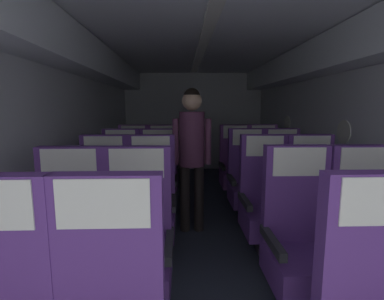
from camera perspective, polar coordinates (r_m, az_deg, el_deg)
ground at (r=3.37m, az=2.64°, el=-16.37°), size 3.34×7.18×0.02m
fuselage_shell at (r=3.31m, az=2.49°, el=11.94°), size 3.22×6.83×2.23m
seat_b_left_window at (r=2.15m, az=-23.65°, el=-17.83°), size 0.49×0.51×1.15m
seat_b_left_aisle at (r=2.03m, az=-11.07°, el=-18.86°), size 0.49×0.51×1.15m
seat_b_right_aisle at (r=2.38m, az=31.92°, el=-15.80°), size 0.49×0.51×1.15m
seat_b_right_window at (r=2.18m, az=21.02°, el=-17.31°), size 0.49×0.51×1.15m
seat_c_left_window at (r=2.89m, az=-17.46°, el=-10.65°), size 0.49×0.51×1.15m
seat_c_left_aisle at (r=2.80m, az=-8.28°, el=-11.00°), size 0.49×0.51×1.15m
seat_c_right_aisle at (r=3.05m, az=23.13°, el=-9.97°), size 0.49×0.51×1.15m
seat_c_right_window at (r=2.89m, az=14.60°, el=-10.51°), size 0.49×0.51×1.15m
seat_d_left_window at (r=3.64m, az=-14.24°, el=-6.57°), size 0.49×0.51×1.15m
seat_d_left_aisle at (r=3.58m, az=-6.90°, el=-6.62°), size 0.49×0.51×1.15m
seat_d_right_aisle at (r=3.78m, az=17.85°, el=-6.14°), size 0.49×0.51×1.15m
seat_d_right_window at (r=3.66m, az=11.14°, el=-6.38°), size 0.49×0.51×1.15m
seat_e_left_window at (r=4.45m, az=-11.80°, el=-3.74°), size 0.49×0.51×1.15m
seat_e_left_aisle at (r=4.38m, az=-5.96°, el=-3.79°), size 0.49×0.51×1.15m
seat_e_right_aisle at (r=4.56m, az=14.26°, el=-3.52°), size 0.49×0.51×1.15m
seat_e_right_window at (r=4.43m, az=8.75°, el=-3.70°), size 0.49×0.51×1.15m
flight_attendant at (r=3.13m, az=-0.01°, el=1.06°), size 0.43×0.28×1.62m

